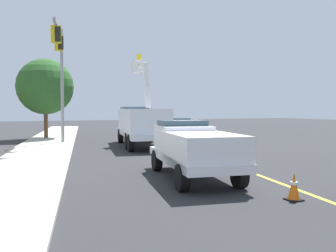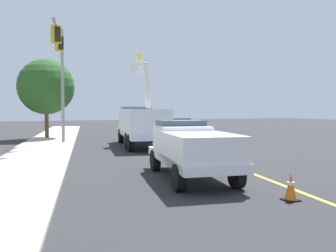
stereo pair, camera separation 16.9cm
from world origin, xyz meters
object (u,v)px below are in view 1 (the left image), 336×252
at_px(service_pickup_truck, 193,148).
at_px(passing_minivan, 177,125).
at_px(traffic_cone_leading, 294,187).
at_px(traffic_cone_mid_front, 196,147).
at_px(traffic_cone_mid_rear, 155,135).
at_px(utility_bucket_truck, 141,123).
at_px(traffic_signal_mast, 60,63).

height_order(service_pickup_truck, passing_minivan, service_pickup_truck).
relative_size(traffic_cone_leading, traffic_cone_mid_front, 0.89).
xyz_separation_m(passing_minivan, traffic_cone_mid_rear, (-3.75, 3.61, -0.57)).
xyz_separation_m(utility_bucket_truck, traffic_cone_leading, (-15.04, 0.53, -1.22)).
height_order(service_pickup_truck, traffic_signal_mast, traffic_signal_mast).
distance_m(passing_minivan, traffic_signal_mast, 13.30).
distance_m(traffic_cone_leading, traffic_cone_mid_front, 9.83).
relative_size(passing_minivan, traffic_cone_leading, 6.53).
relative_size(passing_minivan, traffic_cone_mid_rear, 6.19).
bearing_deg(traffic_cone_mid_rear, traffic_signal_mast, 104.91).
xyz_separation_m(utility_bucket_truck, traffic_cone_mid_rear, (3.87, -2.42, -1.20)).
bearing_deg(passing_minivan, utility_bucket_truck, 141.65).
distance_m(utility_bucket_truck, passing_minivan, 9.74).
distance_m(passing_minivan, traffic_cone_mid_front, 13.84).
xyz_separation_m(traffic_cone_mid_front, traffic_cone_mid_rear, (9.28, -1.04, -0.03)).
bearing_deg(traffic_cone_mid_front, utility_bucket_truck, 14.38).
relative_size(passing_minivan, traffic_signal_mast, 0.61).
bearing_deg(service_pickup_truck, traffic_cone_leading, -162.44).
relative_size(service_pickup_truck, traffic_signal_mast, 0.71).
distance_m(traffic_cone_leading, traffic_cone_mid_rear, 19.15).
bearing_deg(traffic_signal_mast, traffic_cone_mid_rear, -75.09).
xyz_separation_m(traffic_cone_leading, traffic_signal_mast, (16.93, 4.50, 5.21)).
relative_size(traffic_cone_leading, traffic_cone_mid_rear, 0.95).
relative_size(utility_bucket_truck, traffic_cone_leading, 11.01).
xyz_separation_m(traffic_cone_mid_rear, traffic_signal_mast, (-1.99, 7.46, 5.19)).
distance_m(utility_bucket_truck, traffic_cone_mid_front, 5.70).
relative_size(service_pickup_truck, traffic_cone_leading, 7.60).
distance_m(utility_bucket_truck, traffic_cone_mid_rear, 4.73).
height_order(traffic_cone_mid_front, traffic_signal_mast, traffic_signal_mast).
height_order(utility_bucket_truck, traffic_cone_leading, utility_bucket_truck).
height_order(service_pickup_truck, traffic_cone_mid_rear, service_pickup_truck).
distance_m(service_pickup_truck, traffic_cone_mid_rear, 15.73).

